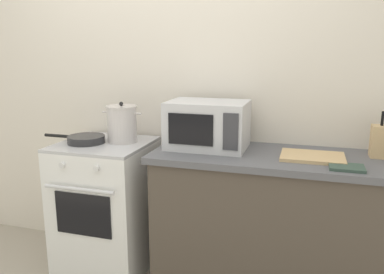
# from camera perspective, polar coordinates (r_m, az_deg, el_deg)

# --- Properties ---
(back_wall) EXTENTS (4.40, 0.10, 2.50)m
(back_wall) POSITION_cam_1_polar(r_m,az_deg,el_deg) (2.76, 2.68, 6.66)
(back_wall) COLOR silver
(back_wall) RESTS_ON ground_plane
(lower_cabinet_right) EXTENTS (1.64, 0.56, 0.88)m
(lower_cabinet_right) POSITION_cam_1_polar(r_m,az_deg,el_deg) (2.56, 13.95, -13.14)
(lower_cabinet_right) COLOR #4C4238
(lower_cabinet_right) RESTS_ON ground_plane
(countertop_right) EXTENTS (1.70, 0.60, 0.04)m
(countertop_right) POSITION_cam_1_polar(r_m,az_deg,el_deg) (2.40, 14.53, -3.18)
(countertop_right) COLOR #59595E
(countertop_right) RESTS_ON lower_cabinet_right
(stove) EXTENTS (0.60, 0.64, 0.92)m
(stove) POSITION_cam_1_polar(r_m,az_deg,el_deg) (2.86, -12.34, -9.81)
(stove) COLOR white
(stove) RESTS_ON ground_plane
(stock_pot) EXTENTS (0.29, 0.21, 0.28)m
(stock_pot) POSITION_cam_1_polar(r_m,az_deg,el_deg) (2.69, -10.23, 1.91)
(stock_pot) COLOR beige
(stock_pot) RESTS_ON stove
(frying_pan) EXTENTS (0.45, 0.25, 0.05)m
(frying_pan) POSITION_cam_1_polar(r_m,az_deg,el_deg) (2.73, -15.36, -0.32)
(frying_pan) COLOR #28282B
(frying_pan) RESTS_ON stove
(microwave) EXTENTS (0.50, 0.37, 0.30)m
(microwave) POSITION_cam_1_polar(r_m,az_deg,el_deg) (2.49, 2.32, 1.83)
(microwave) COLOR silver
(microwave) RESTS_ON countertop_right
(cutting_board) EXTENTS (0.36, 0.26, 0.02)m
(cutting_board) POSITION_cam_1_polar(r_m,az_deg,el_deg) (2.37, 17.24, -2.78)
(cutting_board) COLOR tan
(cutting_board) RESTS_ON countertop_right
(knife_block) EXTENTS (0.13, 0.10, 0.28)m
(knife_block) POSITION_cam_1_polar(r_m,az_deg,el_deg) (2.52, 26.17, -0.56)
(knife_block) COLOR tan
(knife_block) RESTS_ON countertop_right
(oven_mitt) EXTENTS (0.18, 0.14, 0.02)m
(oven_mitt) POSITION_cam_1_polar(r_m,az_deg,el_deg) (2.23, 21.74, -4.16)
(oven_mitt) COLOR #384C42
(oven_mitt) RESTS_ON countertop_right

